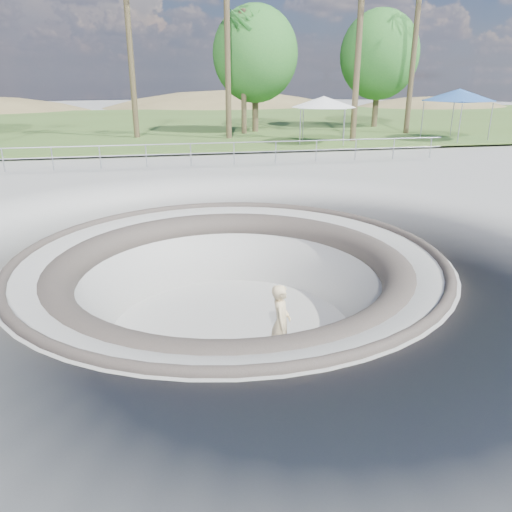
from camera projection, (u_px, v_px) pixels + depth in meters
name	position (u px, v px, depth m)	size (l,w,h in m)	color
ground	(230.00, 256.00, 11.97)	(180.00, 180.00, 0.00)	#9E9D98
skate_bowl	(231.00, 324.00, 12.59)	(14.00, 14.00, 4.10)	#9E9D98
grass_strip	(172.00, 123.00, 43.23)	(180.00, 36.00, 0.12)	#466227
distant_hills	(196.00, 162.00, 67.76)	(103.20, 45.00, 28.60)	brown
safety_railing	(191.00, 154.00, 22.79)	(25.00, 0.06, 1.03)	#97999F
skateboard	(280.00, 360.00, 11.00)	(0.95, 0.57, 0.10)	brown
skater	(281.00, 323.00, 10.69)	(0.65, 0.43, 1.78)	beige
canopy_white	(324.00, 102.00, 29.20)	(4.98, 4.98, 2.68)	#97999F
canopy_blue	(459.00, 95.00, 30.70)	(5.71, 5.71, 3.05)	#97999F
palm_d	(243.00, 22.00, 32.38)	(2.60, 2.60, 8.46)	brown
bushy_tree_mid	(255.00, 55.00, 34.28)	(5.89, 5.36, 8.50)	brown
bushy_tree_right	(379.00, 55.00, 37.62)	(5.99, 5.45, 8.65)	brown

